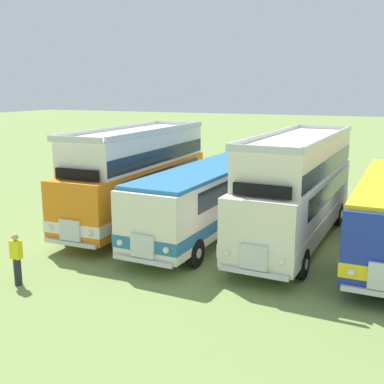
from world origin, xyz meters
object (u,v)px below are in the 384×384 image
bus_third_in_row (298,186)px  bus_second_in_row (209,195)px  bus_first_in_row (138,174)px  marshal_person (17,259)px

bus_third_in_row → bus_second_in_row: bearing=-171.9°
bus_first_in_row → bus_second_in_row: size_ratio=0.96×
marshal_person → bus_first_in_row: bearing=90.9°
bus_first_in_row → bus_third_in_row: 7.37m
bus_second_in_row → marshal_person: bus_second_in_row is taller
bus_second_in_row → bus_third_in_row: 3.77m
bus_first_in_row → marshal_person: size_ratio=5.99×
bus_third_in_row → marshal_person: bus_third_in_row is taller
bus_second_in_row → marshal_person: size_ratio=6.26×
bus_first_in_row → marshal_person: bearing=-89.1°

